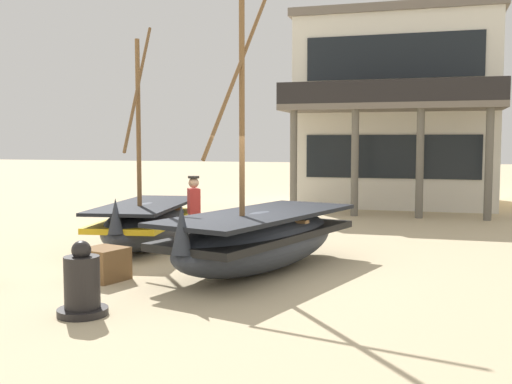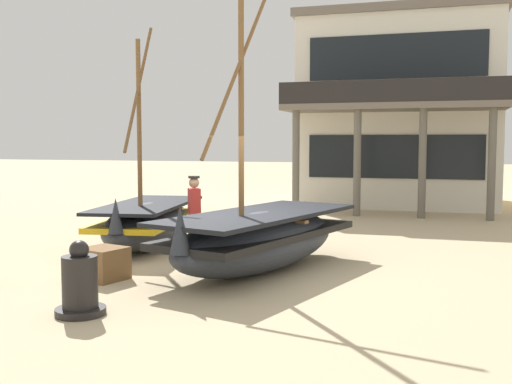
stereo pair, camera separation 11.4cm
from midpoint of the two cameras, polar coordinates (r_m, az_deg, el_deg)
The scene contains 7 objects.
ground_plane at distance 11.41m, azimuth -1.73°, elevation -7.42°, with size 120.00×120.00×0.00m, color #CCB78E.
fishing_boat_near_left at distance 14.12m, azimuth -10.40°, elevation -2.83°, with size 2.21×4.36×5.01m.
fishing_boat_centre_large at distance 11.37m, azimuth 0.01°, elevation -4.32°, with size 2.98×5.00×5.80m.
fisherman_by_hull at distance 12.93m, azimuth -6.08°, elevation -2.26°, with size 0.38×0.42×1.68m.
capstan_winch at distance 8.85m, azimuth -16.33°, elevation -8.41°, with size 0.70×0.70×1.05m.
cargo_crate at distance 10.97m, azimuth -14.32°, elevation -6.55°, with size 0.68×0.68×0.57m, color brown.
harbor_building_main at distance 24.57m, azimuth 12.95°, elevation 7.37°, with size 7.40×8.17×7.17m.
Camera 1 is at (3.44, -10.61, 2.39)m, focal length 42.73 mm.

